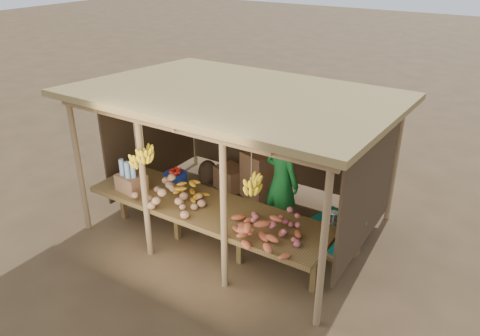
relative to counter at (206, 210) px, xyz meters
The scene contains 13 objects.
ground 1.20m from the counter, 90.00° to the left, with size 60.00×60.00×0.00m, color brown.
stall_structure 1.49m from the counter, 88.74° to the left, with size 4.70×3.50×2.43m.
counter is the anchor object (origin of this frame).
potato_heap 0.63m from the counter, 160.12° to the right, with size 1.12×0.67×0.37m, color #AB7D58, non-canonical shape.
sweet_potato_heap 1.16m from the counter, 13.96° to the right, with size 1.02×0.61×0.36m, color #B4512E, non-canonical shape.
onion_heap 1.21m from the counter, ahead, with size 0.90×0.54×0.36m, color #AD5454, non-canonical shape.
banana_pile 0.53m from the counter, 168.43° to the left, with size 0.52×0.31×0.34m, color gold, non-canonical shape.
tomato_basin 1.01m from the counter, 156.47° to the left, with size 0.39×0.39×0.21m.
bottle_box 1.34m from the counter, behind, with size 0.47×0.39×0.54m.
vendor 1.32m from the counter, 58.36° to the left, with size 0.67×0.44×1.85m, color #176927.
tarp_crate 2.04m from the counter, 30.54° to the left, with size 0.78×0.71×0.77m.
carton_stack 1.96m from the counter, 101.94° to the left, with size 1.29×0.60×0.89m.
burlap_sacks 2.35m from the counter, 122.17° to the left, with size 0.75×0.39×0.53m.
Camera 1 is at (3.69, -5.81, 4.36)m, focal length 35.00 mm.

